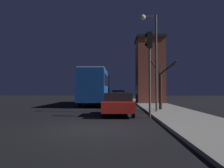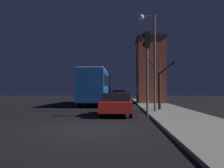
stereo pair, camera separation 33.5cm
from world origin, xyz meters
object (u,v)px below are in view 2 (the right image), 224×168
Objects in this scene: bare_tree at (161,83)px; car_mid_lane at (120,99)px; streetlamp at (151,48)px; car_near_lane at (116,104)px; bus at (97,85)px; car_far_lane at (119,96)px; traffic_light at (147,57)px.

bare_tree is 1.00× the size of car_mid_lane.
streetlamp is 4.62m from car_near_lane.
car_far_lane is at bearing 63.43° from bus.
streetlamp is at bearing -120.85° from bare_tree.
car_mid_lane reaches higher than car_near_lane.
bus is (-4.84, 9.12, -2.28)m from streetlamp.
car_near_lane is (-1.76, 1.17, -2.75)m from traffic_light.
traffic_light is at bearing -69.96° from bus.
traffic_light is at bearing -33.73° from car_near_lane.
bus is 2.49× the size of car_far_lane.
bus reaches higher than car_far_lane.
bus is at bearing 110.04° from traffic_light.
bus is 2.78× the size of car_near_lane.
bus reaches higher than car_near_lane.
car_mid_lane is (-3.15, 3.78, -1.36)m from bare_tree.
traffic_light reaches higher than bare_tree.
car_far_lane is at bearing 91.25° from car_mid_lane.
streetlamp is at bearing 77.54° from traffic_light.
car_far_lane is at bearing 96.36° from traffic_light.
traffic_light is 0.44× the size of bus.
bus is at bearing 127.25° from bare_tree.
traffic_light is 1.10× the size of car_far_lane.
car_mid_lane is at bearing 89.15° from car_near_lane.
traffic_light is 12.51m from bus.
traffic_light is 8.52m from car_mid_lane.
car_near_lane is (2.51, -10.52, -1.45)m from bus.
bare_tree is at bearing -52.75° from bus.
bare_tree is (0.92, 1.54, -2.35)m from streetlamp.
car_mid_lane is (-1.66, 7.90, -2.73)m from traffic_light.
streetlamp reaches higher than traffic_light.
streetlamp reaches higher than car_far_lane.
car_far_lane is (-0.09, 15.36, 0.08)m from car_near_lane.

